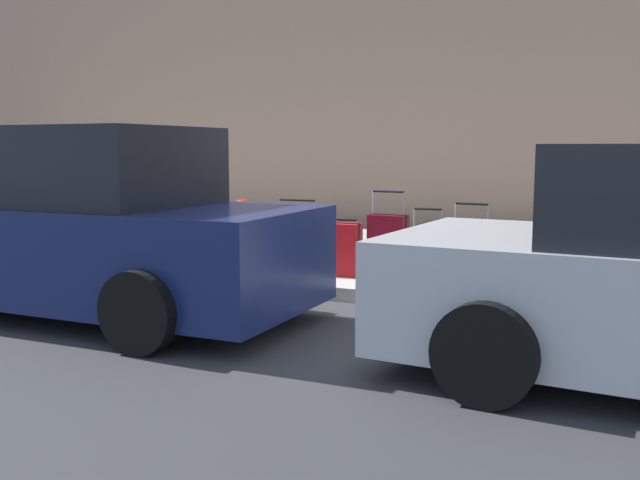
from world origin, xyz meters
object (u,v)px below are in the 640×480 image
at_px(suitcase_silver_1, 522,258).
at_px(bollard_post, 202,227).
at_px(suitcase_black_2, 470,258).
at_px(parked_car_navy_1, 77,228).
at_px(suitcase_red_5, 342,249).
at_px(fire_hydrant, 243,231).
at_px(suitcase_navy_0, 583,259).
at_px(suitcase_teal_6, 298,249).
at_px(suitcase_olive_3, 427,256).
at_px(suitcase_maroon_4, 388,246).

relative_size(suitcase_silver_1, bollard_post, 0.74).
xyz_separation_m(suitcase_black_2, parked_car_navy_1, (3.19, 2.12, 0.37)).
relative_size(suitcase_red_5, fire_hydrant, 0.79).
relative_size(suitcase_navy_0, fire_hydrant, 0.92).
bearing_deg(suitcase_teal_6, fire_hydrant, -5.32).
distance_m(suitcase_silver_1, bollard_post, 3.69).
relative_size(suitcase_olive_3, fire_hydrant, 0.98).
distance_m(suitcase_olive_3, parked_car_navy_1, 3.49).
distance_m(suitcase_navy_0, suitcase_red_5, 2.49).
xyz_separation_m(suitcase_black_2, suitcase_olive_3, (0.46, -0.03, -0.02)).
relative_size(suitcase_teal_6, parked_car_navy_1, 0.18).
distance_m(suitcase_maroon_4, suitcase_teal_6, 1.04).
relative_size(suitcase_red_5, parked_car_navy_1, 0.14).
distance_m(bollard_post, parked_car_navy_1, 2.04).
relative_size(suitcase_navy_0, suitcase_silver_1, 1.06).
relative_size(suitcase_maroon_4, suitcase_teal_6, 1.14).
xyz_separation_m(suitcase_silver_1, suitcase_maroon_4, (1.44, -0.10, 0.02)).
bearing_deg(suitcase_silver_1, suitcase_maroon_4, -4.15).
bearing_deg(parked_car_navy_1, suitcase_red_5, -129.47).
relative_size(suitcase_navy_0, suitcase_maroon_4, 0.78).
bearing_deg(bollard_post, fire_hydrant, -162.05).
distance_m(suitcase_red_5, fire_hydrant, 1.30).
height_order(suitcase_navy_0, suitcase_teal_6, suitcase_teal_6).
relative_size(suitcase_red_5, suitcase_teal_6, 0.76).
height_order(suitcase_maroon_4, parked_car_navy_1, parked_car_navy_1).
xyz_separation_m(suitcase_olive_3, suitcase_teal_6, (1.50, 0.04, -0.01)).
height_order(suitcase_olive_3, fire_hydrant, fire_hydrant).
bearing_deg(suitcase_navy_0, parked_car_navy_1, 27.24).
distance_m(suitcase_black_2, suitcase_red_5, 1.43).
xyz_separation_m(suitcase_navy_0, parked_car_navy_1, (4.26, 2.19, 0.32)).
height_order(fire_hydrant, parked_car_navy_1, parked_car_navy_1).
height_order(suitcase_black_2, parked_car_navy_1, parked_car_navy_1).
height_order(suitcase_olive_3, suitcase_red_5, suitcase_olive_3).
xyz_separation_m(suitcase_navy_0, bollard_post, (4.25, 0.16, 0.13)).
distance_m(suitcase_teal_6, fire_hydrant, 0.78).
bearing_deg(suitcase_black_2, suitcase_navy_0, -176.15).
relative_size(suitcase_black_2, parked_car_navy_1, 0.19).
relative_size(suitcase_olive_3, parked_car_navy_1, 0.17).
xyz_separation_m(suitcase_teal_6, fire_hydrant, (0.76, -0.07, 0.15)).
relative_size(suitcase_maroon_4, fire_hydrant, 1.18).
xyz_separation_m(suitcase_red_5, parked_car_navy_1, (1.76, 2.14, 0.37)).
distance_m(suitcase_teal_6, parked_car_navy_1, 2.48).
bearing_deg(fire_hydrant, bollard_post, 17.95).
xyz_separation_m(suitcase_olive_3, fire_hydrant, (2.26, -0.03, 0.15)).
bearing_deg(suitcase_maroon_4, suitcase_red_5, 12.35).
xyz_separation_m(suitcase_maroon_4, fire_hydrant, (1.79, 0.06, 0.08)).
relative_size(suitcase_olive_3, suitcase_teal_6, 0.94).
bearing_deg(suitcase_maroon_4, fire_hydrant, 2.06).
relative_size(suitcase_black_2, suitcase_teal_6, 1.03).
distance_m(suitcase_silver_1, suitcase_olive_3, 0.97).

